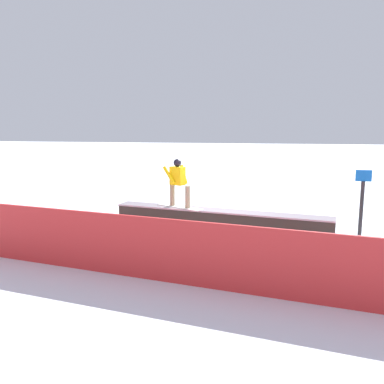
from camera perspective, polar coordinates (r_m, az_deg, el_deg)
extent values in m
plane|color=white|center=(11.06, 3.91, -6.56)|extent=(120.00, 120.00, 0.00)
cube|color=#272621|center=(10.97, 3.94, -4.71)|extent=(6.06, 1.42, 0.74)
cube|color=white|center=(11.01, 3.93, -5.64)|extent=(6.07, 1.43, 0.18)
cube|color=gray|center=(10.88, 3.96, -2.73)|extent=(6.07, 1.48, 0.04)
cube|color=silver|center=(11.25, -1.76, -2.16)|extent=(1.46, 0.90, 0.01)
cylinder|color=gray|center=(11.37, -2.86, -0.41)|extent=(0.19, 0.19, 0.62)
cylinder|color=gray|center=(11.02, -0.64, -0.71)|extent=(0.19, 0.19, 0.62)
cube|color=yellow|center=(11.16, -2.12, 2.36)|extent=(0.46, 0.39, 0.51)
sphere|color=black|center=(11.12, -2.13, 4.24)|extent=(0.22, 0.22, 0.22)
cylinder|color=yellow|center=(11.14, -3.37, 2.48)|extent=(0.41, 0.26, 0.49)
cylinder|color=yellow|center=(11.22, -1.19, 2.54)|extent=(0.27, 0.19, 0.55)
cube|color=red|center=(7.63, 0.41, -8.94)|extent=(11.27, 1.81, 1.29)
cylinder|color=#262628|center=(11.43, 23.25, -2.61)|extent=(0.10, 0.10, 1.63)
cube|color=blue|center=(11.28, 23.57, 2.18)|extent=(0.40, 0.04, 0.30)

